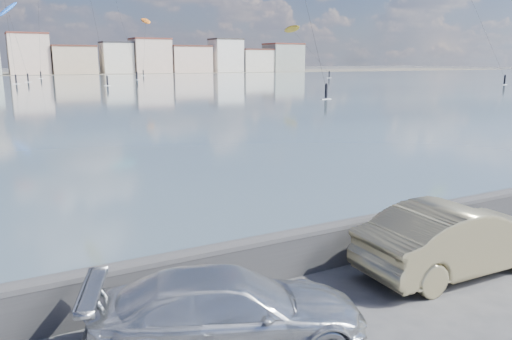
% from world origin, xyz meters
% --- Properties ---
extents(bay_water, '(500.00, 177.00, 0.00)m').
position_xyz_m(bay_water, '(0.00, 91.50, 0.01)').
color(bay_water, '#3E5261').
rests_on(bay_water, ground).
extents(seawall, '(400.00, 0.36, 1.08)m').
position_xyz_m(seawall, '(0.00, 2.70, 0.58)').
color(seawall, '#28282B').
rests_on(seawall, ground).
extents(car_silver, '(5.00, 3.29, 1.34)m').
position_xyz_m(car_silver, '(-1.30, 0.71, 0.67)').
color(car_silver, silver).
rests_on(car_silver, ground).
extents(car_champagne, '(4.91, 1.85, 1.60)m').
position_xyz_m(car_champagne, '(4.61, 1.09, 0.80)').
color(car_champagne, tan).
rests_on(car_champagne, ground).
extents(kitesurfer_4, '(5.37, 10.68, 18.88)m').
position_xyz_m(kitesurfer_4, '(44.23, 157.71, 16.91)').
color(kitesurfer_4, orange).
rests_on(kitesurfer_4, ground).
extents(kitesurfer_6, '(5.45, 20.06, 15.35)m').
position_xyz_m(kitesurfer_6, '(77.55, 122.15, 13.63)').
color(kitesurfer_6, '#BF8C19').
rests_on(kitesurfer_6, ground).
extents(kitesurfer_8, '(6.53, 16.37, 19.24)m').
position_xyz_m(kitesurfer_8, '(2.85, 129.64, 16.28)').
color(kitesurfer_8, blue).
rests_on(kitesurfer_8, ground).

